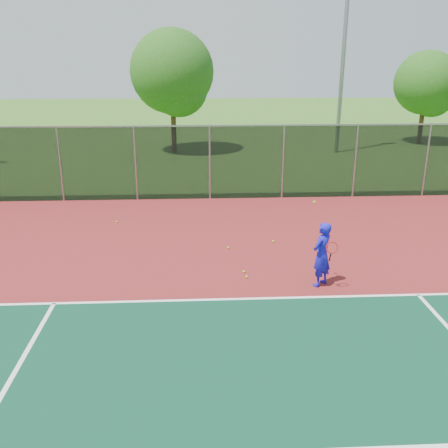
% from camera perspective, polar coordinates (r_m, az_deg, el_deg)
% --- Properties ---
extents(ground, '(120.00, 120.00, 0.00)m').
position_cam_1_polar(ground, '(10.42, 17.57, -15.65)').
color(ground, '#31621C').
rests_on(ground, ground).
extents(court_apron, '(30.00, 20.00, 0.02)m').
position_cam_1_polar(court_apron, '(12.01, 14.34, -10.31)').
color(court_apron, maroon).
rests_on(court_apron, ground).
extents(fence_back, '(30.00, 0.06, 3.03)m').
position_cam_1_polar(fence_back, '(20.69, 6.76, 7.15)').
color(fence_back, black).
rests_on(fence_back, court_apron).
extents(tennis_player, '(0.74, 0.78, 2.26)m').
position_cam_1_polar(tennis_player, '(13.03, 11.12, -3.42)').
color(tennis_player, '#1815C5').
rests_on(tennis_player, court_apron).
extents(practice_ball_1, '(0.07, 0.07, 0.07)m').
position_cam_1_polar(practice_ball_1, '(16.02, 5.65, -1.99)').
color(practice_ball_1, '#ABCD17').
rests_on(practice_ball_1, court_apron).
extents(practice_ball_2, '(0.07, 0.07, 0.07)m').
position_cam_1_polar(practice_ball_2, '(13.81, 2.29, -5.45)').
color(practice_ball_2, '#ABCD17').
rests_on(practice_ball_2, court_apron).
extents(practice_ball_4, '(0.07, 0.07, 0.07)m').
position_cam_1_polar(practice_ball_4, '(18.18, -12.16, 0.24)').
color(practice_ball_4, '#ABCD17').
rests_on(practice_ball_4, court_apron).
extents(practice_ball_5, '(0.07, 0.07, 0.07)m').
position_cam_1_polar(practice_ball_5, '(15.44, 0.48, -2.72)').
color(practice_ball_5, '#ABCD17').
rests_on(practice_ball_5, court_apron).
extents(practice_ball_6, '(0.07, 0.07, 0.07)m').
position_cam_1_polar(practice_ball_6, '(13.52, 2.62, -6.04)').
color(practice_ball_6, '#ABCD17').
rests_on(practice_ball_6, court_apron).
extents(floodlight_n, '(0.90, 0.40, 11.56)m').
position_cam_1_polar(floodlight_n, '(30.95, 13.62, 19.97)').
color(floodlight_n, gray).
rests_on(floodlight_n, ground).
extents(tree_back_left, '(4.88, 4.88, 7.16)m').
position_cam_1_polar(tree_back_left, '(30.39, -5.78, 16.52)').
color(tree_back_left, '#3B2415').
rests_on(tree_back_left, ground).
extents(tree_back_mid, '(4.05, 4.05, 5.95)m').
position_cam_1_polar(tree_back_mid, '(35.78, 22.27, 14.41)').
color(tree_back_mid, '#3B2415').
rests_on(tree_back_mid, ground).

